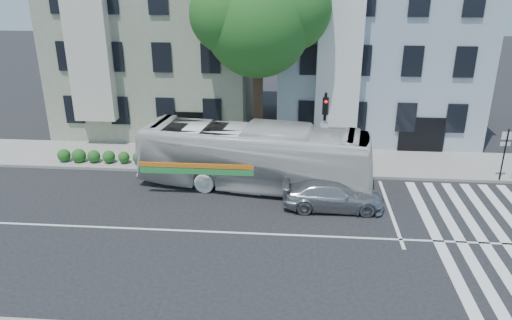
# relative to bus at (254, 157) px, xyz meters

# --- Properties ---
(ground) EXTENTS (120.00, 120.00, 0.00)m
(ground) POSITION_rel_bus_xyz_m (-0.14, -4.62, -1.61)
(ground) COLOR black
(ground) RESTS_ON ground
(sidewalk_far) EXTENTS (80.00, 4.00, 0.15)m
(sidewalk_far) POSITION_rel_bus_xyz_m (-0.14, 3.38, -1.53)
(sidewalk_far) COLOR gray
(sidewalk_far) RESTS_ON ground
(building_left) EXTENTS (12.00, 10.00, 11.00)m
(building_left) POSITION_rel_bus_xyz_m (-7.14, 10.38, 3.89)
(building_left) COLOR gray
(building_left) RESTS_ON ground
(building_right) EXTENTS (12.00, 10.00, 11.00)m
(building_right) POSITION_rel_bus_xyz_m (6.86, 10.38, 3.89)
(building_right) COLOR #9FB2BE
(building_right) RESTS_ON ground
(street_tree) EXTENTS (7.30, 5.90, 11.10)m
(street_tree) POSITION_rel_bus_xyz_m (-0.08, 4.12, 6.23)
(street_tree) COLOR #2D2116
(street_tree) RESTS_ON ground
(bus) EXTENTS (4.37, 11.80, 3.21)m
(bus) POSITION_rel_bus_xyz_m (0.00, 0.00, 0.00)
(bus) COLOR silver
(bus) RESTS_ON ground
(sedan) EXTENTS (1.90, 4.61, 1.33)m
(sedan) POSITION_rel_bus_xyz_m (3.76, -2.02, -0.94)
(sedan) COLOR #AEB0B5
(sedan) RESTS_ON ground
(hedge) EXTENTS (8.36, 3.37, 0.70)m
(hedge) POSITION_rel_bus_xyz_m (-6.53, 2.14, -1.11)
(hedge) COLOR #216722
(hedge) RESTS_ON sidewalk_far
(traffic_signal) EXTENTS (0.44, 0.53, 4.33)m
(traffic_signal) POSITION_rel_bus_xyz_m (3.45, 2.06, 1.19)
(traffic_signal) COLOR black
(traffic_signal) RESTS_ON ground
(far_sign_pole) EXTENTS (0.49, 0.17, 2.73)m
(far_sign_pole) POSITION_rel_bus_xyz_m (12.40, 1.52, 0.26)
(far_sign_pole) COLOR black
(far_sign_pole) RESTS_ON sidewalk_far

